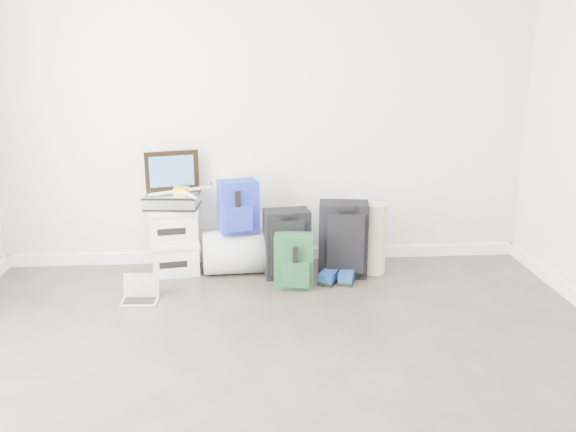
{
  "coord_description": "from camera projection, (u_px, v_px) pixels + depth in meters",
  "views": [
    {
      "loc": [
        -0.2,
        -2.63,
        1.89
      ],
      "look_at": [
        0.14,
        1.9,
        0.58
      ],
      "focal_mm": 38.0,
      "sensor_mm": 36.0,
      "label": 1
    }
  ],
  "objects": [
    {
      "name": "ground",
      "position": [
        288.0,
        432.0,
        3.05
      ],
      "size": [
        5.0,
        5.0,
        0.0
      ],
      "primitive_type": "plane",
      "color": "#362D27",
      "rests_on": "ground"
    },
    {
      "name": "room_envelope",
      "position": [
        288.0,
        81.0,
        2.59
      ],
      "size": [
        4.52,
        5.02,
        2.71
      ],
      "color": "silver",
      "rests_on": "ground"
    },
    {
      "name": "boxes_stack",
      "position": [
        174.0,
        240.0,
        5.08
      ],
      "size": [
        0.44,
        0.38,
        0.57
      ],
      "rotation": [
        0.0,
        0.0,
        0.16
      ],
      "color": "silver",
      "rests_on": "ground"
    },
    {
      "name": "briefcase",
      "position": [
        172.0,
        200.0,
        4.98
      ],
      "size": [
        0.45,
        0.35,
        0.12
      ],
      "primitive_type": "cube",
      "rotation": [
        0.0,
        0.0,
        -0.1
      ],
      "color": "#B2B2B7",
      "rests_on": "boxes_stack"
    },
    {
      "name": "painting",
      "position": [
        172.0,
        171.0,
        5.01
      ],
      "size": [
        0.43,
        0.14,
        0.33
      ],
      "rotation": [
        0.0,
        0.0,
        0.26
      ],
      "color": "black",
      "rests_on": "briefcase"
    },
    {
      "name": "drone",
      "position": [
        181.0,
        191.0,
        4.94
      ],
      "size": [
        0.5,
        0.5,
        0.05
      ],
      "rotation": [
        0.0,
        0.0,
        -0.29
      ],
      "color": "gold",
      "rests_on": "briefcase"
    },
    {
      "name": "duffel_bag",
      "position": [
        239.0,
        252.0,
        5.1
      ],
      "size": [
        0.61,
        0.39,
        0.37
      ],
      "primitive_type": "cylinder",
      "rotation": [
        0.0,
        1.57,
        0.04
      ],
      "color": "#92949A",
      "rests_on": "ground"
    },
    {
      "name": "blue_backpack",
      "position": [
        238.0,
        208.0,
        4.96
      ],
      "size": [
        0.35,
        0.3,
        0.43
      ],
      "rotation": [
        0.0,
        0.0,
        0.28
      ],
      "color": "#172295",
      "rests_on": "duffel_bag"
    },
    {
      "name": "large_suitcase",
      "position": [
        287.0,
        244.0,
        5.0
      ],
      "size": [
        0.39,
        0.28,
        0.57
      ],
      "rotation": [
        0.0,
        0.0,
        0.13
      ],
      "color": "black",
      "rests_on": "ground"
    },
    {
      "name": "green_backpack",
      "position": [
        294.0,
        262.0,
        4.79
      ],
      "size": [
        0.33,
        0.26,
        0.43
      ],
      "rotation": [
        0.0,
        0.0,
        -0.12
      ],
      "color": "#153B20",
      "rests_on": "ground"
    },
    {
      "name": "carry_on",
      "position": [
        343.0,
        239.0,
        5.01
      ],
      "size": [
        0.43,
        0.31,
        0.63
      ],
      "rotation": [
        0.0,
        0.0,
        -0.15
      ],
      "color": "black",
      "rests_on": "ground"
    },
    {
      "name": "shoes",
      "position": [
        339.0,
        275.0,
        4.97
      ],
      "size": [
        0.37,
        0.33,
        0.1
      ],
      "rotation": [
        0.0,
        0.0,
        -0.43
      ],
      "color": "black",
      "rests_on": "ground"
    },
    {
      "name": "rolled_rug",
      "position": [
        374.0,
        239.0,
        5.07
      ],
      "size": [
        0.2,
        0.2,
        0.6
      ],
      "primitive_type": "cylinder",
      "color": "tan",
      "rests_on": "ground"
    },
    {
      "name": "laptop",
      "position": [
        140.0,
        295.0,
        4.58
      ],
      "size": [
        0.28,
        0.21,
        0.19
      ],
      "rotation": [
        0.0,
        0.0,
        -0.06
      ],
      "color": "silver",
      "rests_on": "ground"
    }
  ]
}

